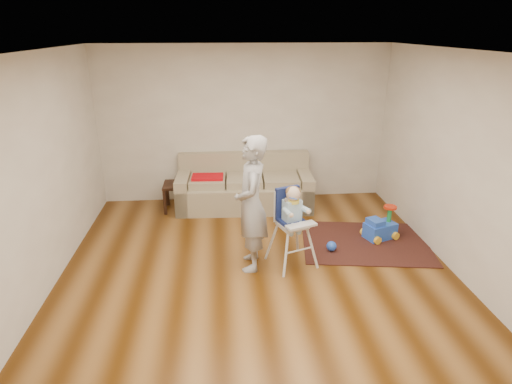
{
  "coord_description": "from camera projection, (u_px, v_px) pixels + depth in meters",
  "views": [
    {
      "loc": [
        -0.45,
        -4.6,
        2.94
      ],
      "look_at": [
        0.0,
        0.4,
        1.0
      ],
      "focal_mm": 30.0,
      "sensor_mm": 36.0,
      "label": 1
    }
  ],
  "objects": [
    {
      "name": "ground",
      "position": [
        259.0,
        278.0,
        5.37
      ],
      "size": [
        5.5,
        5.5,
        0.0
      ],
      "primitive_type": "plane",
      "color": "#432307",
      "rests_on": "ground"
    },
    {
      "name": "room_envelope",
      "position": [
        255.0,
        121.0,
        5.18
      ],
      "size": [
        5.04,
        5.52,
        2.72
      ],
      "color": "beige",
      "rests_on": "ground"
    },
    {
      "name": "sofa",
      "position": [
        244.0,
        183.0,
        7.34
      ],
      "size": [
        2.33,
        1.04,
        0.89
      ],
      "rotation": [
        0.0,
        0.0,
        -0.05
      ],
      "color": "gray",
      "rests_on": "ground"
    },
    {
      "name": "side_table",
      "position": [
        178.0,
        196.0,
        7.31
      ],
      "size": [
        0.47,
        0.47,
        0.47
      ],
      "primitive_type": null,
      "color": "black",
      "rests_on": "ground"
    },
    {
      "name": "area_rug",
      "position": [
        365.0,
        242.0,
        6.23
      ],
      "size": [
        1.96,
        1.59,
        0.01
      ],
      "primitive_type": "cube",
      "rotation": [
        0.0,
        0.0,
        -0.15
      ],
      "color": "black",
      "rests_on": "ground"
    },
    {
      "name": "ride_on_toy",
      "position": [
        381.0,
        223.0,
        6.28
      ],
      "size": [
        0.52,
        0.45,
        0.48
      ],
      "primitive_type": null,
      "rotation": [
        0.0,
        0.0,
        0.35
      ],
      "color": "blue",
      "rests_on": "area_rug"
    },
    {
      "name": "toy_ball",
      "position": [
        331.0,
        246.0,
        5.96
      ],
      "size": [
        0.14,
        0.14,
        0.14
      ],
      "primitive_type": "sphere",
      "color": "blue",
      "rests_on": "area_rug"
    },
    {
      "name": "high_chair",
      "position": [
        292.0,
        227.0,
        5.51
      ],
      "size": [
        0.65,
        0.65,
        1.1
      ],
      "rotation": [
        0.0,
        0.0,
        0.36
      ],
      "color": "silver",
      "rests_on": "ground"
    },
    {
      "name": "adult",
      "position": [
        251.0,
        204.0,
        5.33
      ],
      "size": [
        0.46,
        0.66,
        1.75
      ],
      "primitive_type": "imported",
      "rotation": [
        0.0,
        0.0,
        -1.63
      ],
      "color": "gray",
      "rests_on": "ground"
    }
  ]
}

